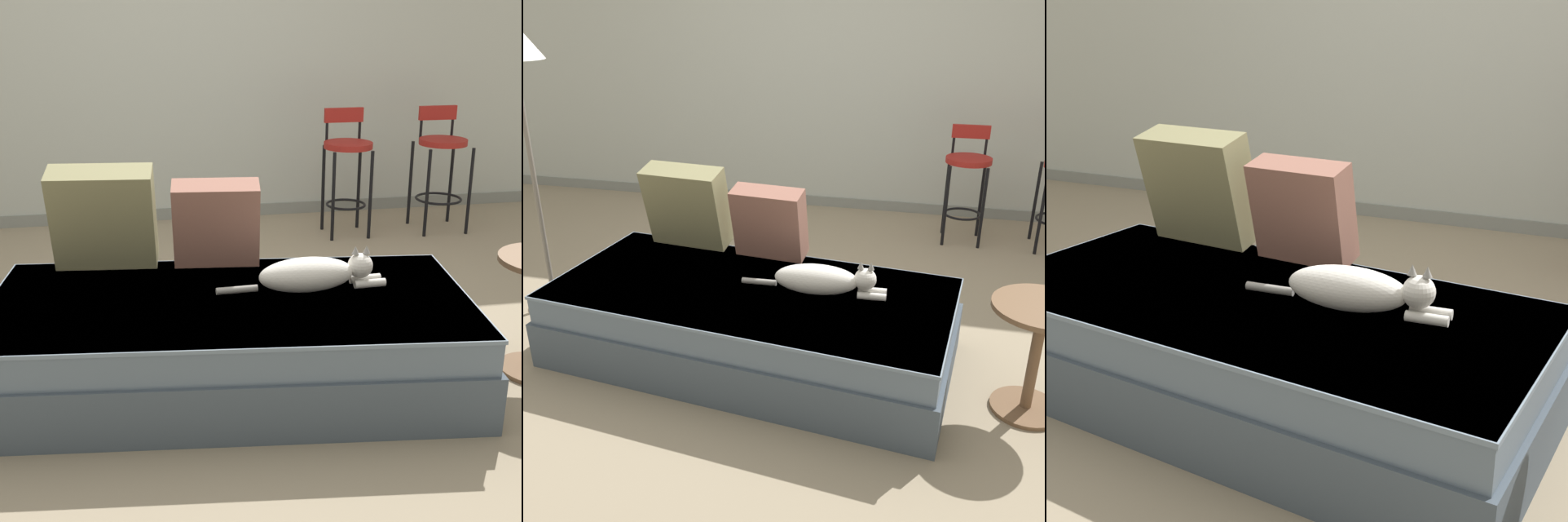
% 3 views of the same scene
% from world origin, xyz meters
% --- Properties ---
extents(ground_plane, '(16.00, 16.00, 0.00)m').
position_xyz_m(ground_plane, '(0.00, 0.00, 0.00)').
color(ground_plane, gray).
rests_on(ground_plane, ground).
extents(wall_back_panel, '(8.00, 0.10, 2.60)m').
position_xyz_m(wall_back_panel, '(0.00, 2.25, 1.30)').
color(wall_back_panel, '#B7BCB2').
rests_on(wall_back_panel, ground).
extents(wall_baseboard_trim, '(8.00, 0.02, 0.09)m').
position_xyz_m(wall_baseboard_trim, '(0.00, 2.20, 0.04)').
color(wall_baseboard_trim, gray).
rests_on(wall_baseboard_trim, ground).
extents(couch, '(2.16, 1.23, 0.40)m').
position_xyz_m(couch, '(0.00, -0.40, 0.21)').
color(couch, '#44505B').
rests_on(couch, ground).
extents(throw_pillow_corner, '(0.50, 0.33, 0.49)m').
position_xyz_m(throw_pillow_corner, '(-0.52, 0.06, 0.65)').
color(throw_pillow_corner, '#847F56').
rests_on(throw_pillow_corner, couch).
extents(throw_pillow_middle, '(0.42, 0.27, 0.42)m').
position_xyz_m(throw_pillow_middle, '(-0.01, 0.00, 0.61)').
color(throw_pillow_middle, '#936051').
rests_on(throw_pillow_middle, couch).
extents(cat, '(0.74, 0.19, 0.19)m').
position_xyz_m(cat, '(0.37, -0.38, 0.48)').
color(cat, white).
rests_on(cat, couch).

